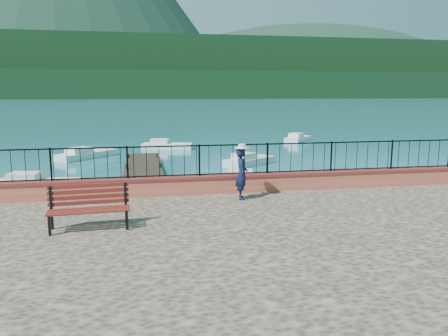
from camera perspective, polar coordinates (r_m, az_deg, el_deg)
name	(u,v)px	position (r m, az deg, el deg)	size (l,w,h in m)	color
ground	(233,276)	(10.80, 1.21, -13.97)	(2000.00, 2000.00, 0.00)	#19596B
parapet	(209,184)	(13.82, -1.97, -2.14)	(28.00, 0.46, 0.58)	#CB6549
railing	(209,160)	(13.68, -1.99, 0.99)	(27.00, 0.05, 0.95)	black
dock	(144,178)	(22.07, -10.44, -1.30)	(2.00, 16.00, 0.30)	#2D231C
far_forest	(142,85)	(309.70, -10.62, 10.58)	(900.00, 60.00, 18.00)	black
foothills	(141,70)	(370.09, -10.75, 12.45)	(900.00, 120.00, 44.00)	black
companion_hill	(306,95)	(611.43, 10.61, 9.32)	(448.00, 384.00, 180.00)	#142D23
park_bench	(89,216)	(10.72, -17.18, -6.05)	(1.89, 0.72, 1.03)	black
person	(242,174)	(13.01, 2.32, -0.75)	(0.56, 0.37, 1.54)	black
hat	(242,146)	(12.88, 2.35, 2.88)	(0.44, 0.44, 0.12)	white
boat_0	(37,181)	(21.55, -23.26, -1.54)	(3.67, 1.30, 0.80)	silver
boat_1	(251,178)	(20.47, 3.50, -1.31)	(3.28, 1.30, 0.80)	silver
boat_2	(250,158)	(26.56, 3.37, 1.28)	(3.48, 1.30, 0.80)	silver
boat_3	(87,152)	(30.66, -17.50, 1.99)	(4.27, 1.30, 0.80)	silver
boat_4	(167,144)	(34.32, -7.45, 3.17)	(3.85, 1.30, 0.80)	silver
boat_5	(298,137)	(39.83, 9.64, 4.03)	(3.34, 1.30, 0.80)	silver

